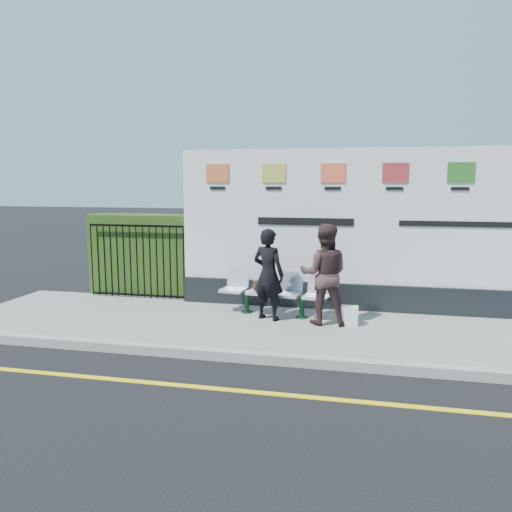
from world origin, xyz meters
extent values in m
plane|color=black|center=(0.00, 0.00, 0.00)|extent=(80.00, 80.00, 0.00)
cube|color=gray|center=(0.00, 2.50, 0.06)|extent=(14.00, 3.00, 0.12)
cube|color=gray|center=(0.00, 1.00, 0.07)|extent=(14.00, 0.18, 0.14)
cube|color=yellow|center=(0.00, 0.00, 0.00)|extent=(14.00, 0.10, 0.01)
cube|color=black|center=(0.50, 3.85, 0.37)|extent=(8.00, 0.30, 0.50)
cube|color=silver|center=(0.50, 3.85, 1.87)|extent=(8.00, 0.14, 2.50)
cube|color=#284414|center=(-4.58, 4.30, 0.97)|extent=(2.35, 0.70, 1.70)
imported|color=black|center=(-1.61, 2.80, 0.92)|extent=(0.68, 0.55, 1.60)
imported|color=#3B2626|center=(-0.64, 2.74, 0.97)|extent=(0.88, 0.71, 1.70)
cube|color=#33210E|center=(-1.82, 3.12, 0.64)|extent=(0.26, 0.17, 0.19)
cube|color=silver|center=(-0.22, 2.73, 0.28)|extent=(0.32, 0.19, 0.32)
camera|label=1|loc=(0.00, -5.54, 2.51)|focal=35.00mm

